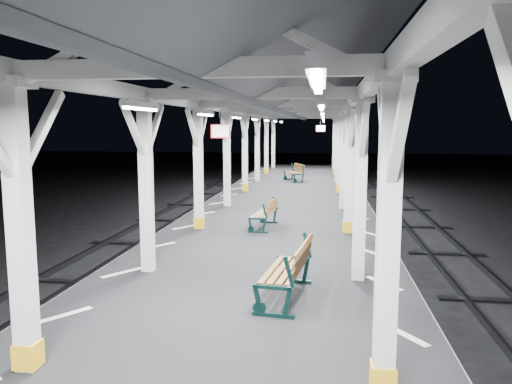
# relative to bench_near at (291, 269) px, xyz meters

# --- Properties ---
(ground) EXTENTS (120.00, 120.00, 0.00)m
(ground) POSITION_rel_bench_near_xyz_m (-0.85, 3.22, -1.51)
(ground) COLOR black
(ground) RESTS_ON ground
(platform) EXTENTS (6.00, 50.00, 1.00)m
(platform) POSITION_rel_bench_near_xyz_m (-0.85, 3.22, -1.01)
(platform) COLOR black
(platform) RESTS_ON ground
(hazard_stripes_left) EXTENTS (1.00, 48.00, 0.01)m
(hazard_stripes_left) POSITION_rel_bench_near_xyz_m (-3.30, 3.22, -0.50)
(hazard_stripes_left) COLOR silver
(hazard_stripes_left) RESTS_ON platform
(hazard_stripes_right) EXTENTS (1.00, 48.00, 0.01)m
(hazard_stripes_right) POSITION_rel_bench_near_xyz_m (1.60, 3.22, -0.50)
(hazard_stripes_right) COLOR silver
(hazard_stripes_right) RESTS_ON platform
(track_left) EXTENTS (2.20, 60.00, 0.16)m
(track_left) POSITION_rel_bench_near_xyz_m (-5.85, 3.22, -1.43)
(track_left) COLOR #2D2D33
(track_left) RESTS_ON ground
(track_right) EXTENTS (2.20, 60.00, 0.16)m
(track_right) POSITION_rel_bench_near_xyz_m (4.15, 3.22, -1.43)
(track_right) COLOR #2D2D33
(track_right) RESTS_ON ground
(canopy) EXTENTS (5.40, 49.00, 4.65)m
(canopy) POSITION_rel_bench_near_xyz_m (-0.85, 3.20, 3.05)
(canopy) COLOR silver
(canopy) RESTS_ON platform
(bench_near) EXTENTS (0.86, 1.81, 0.95)m
(bench_near) POSITION_rel_bench_near_xyz_m (0.00, 0.00, 0.00)
(bench_near) COLOR black
(bench_near) RESTS_ON platform
(bench_mid) EXTENTS (0.69, 1.51, 0.79)m
(bench_mid) POSITION_rel_bench_near_xyz_m (-1.04, 5.61, -0.08)
(bench_mid) COLOR black
(bench_mid) RESTS_ON platform
(bench_far) EXTENTS (1.16, 1.72, 0.88)m
(bench_far) POSITION_rel_bench_near_xyz_m (-0.93, 17.57, -0.04)
(bench_far) COLOR black
(bench_far) RESTS_ON platform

